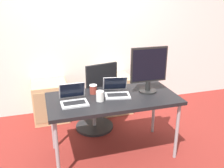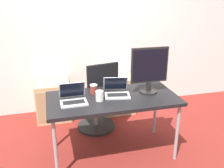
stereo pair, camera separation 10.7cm
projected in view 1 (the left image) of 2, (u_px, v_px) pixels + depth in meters
ground_plane at (113, 152)px, 3.18m from camera, size 14.00×14.00×0.00m
wall_back at (87, 33)px, 4.05m from camera, size 10.00×0.05×2.60m
desk at (113, 101)px, 2.94m from camera, size 1.52×0.75×0.77m
office_chair at (96, 106)px, 3.58m from camera, size 0.58×0.61×1.05m
cabinet_left at (50, 101)px, 3.94m from camera, size 0.53×0.52×0.61m
cabinet_right at (114, 93)px, 4.23m from camera, size 0.53×0.52×0.61m
laptop_left at (74, 99)px, 2.75m from camera, size 0.30×0.27×0.21m
laptop_right at (117, 91)px, 2.97m from camera, size 0.33×0.33×0.20m
monitor at (149, 69)px, 2.98m from camera, size 0.46×0.22×0.56m
coffee_cup_white at (100, 96)px, 2.80m from camera, size 0.09×0.09×0.12m
coffee_cup_brown at (93, 89)px, 3.00m from camera, size 0.09×0.09×0.11m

